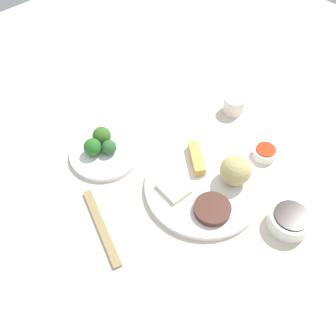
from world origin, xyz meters
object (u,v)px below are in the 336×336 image
teacup (234,105)px  main_plate (204,186)px  chopsticks_pair (102,227)px  broccoli_plate (105,153)px  sauce_ramekin_sweet_and_sour (265,153)px  soy_sauce_bowl (289,220)px

teacup → main_plate: bearing=116.5°
chopsticks_pair → broccoli_plate: bearing=-39.3°
main_plate → broccoli_plate: 0.28m
broccoli_plate → chopsticks_pair: broccoli_plate is taller
broccoli_plate → sauce_ramekin_sweet_and_sour: size_ratio=3.01×
main_plate → chopsticks_pair: (0.09, 0.26, -0.00)m
sauce_ramekin_sweet_and_sour → soy_sauce_bowl: bearing=142.5°
soy_sauce_bowl → chopsticks_pair: (0.29, 0.33, -0.02)m
broccoli_plate → soy_sauce_bowl: 0.50m
teacup → chopsticks_pair: size_ratio=0.28×
soy_sauce_bowl → sauce_ramekin_sweet_and_sour: soy_sauce_bowl is taller
soy_sauce_bowl → chopsticks_pair: 0.44m
broccoli_plate → sauce_ramekin_sweet_and_sour: bearing=-133.8°
sauce_ramekin_sweet_and_sour → broccoli_plate: bearing=46.2°
soy_sauce_bowl → teacup: (0.34, -0.20, 0.00)m
sauce_ramekin_sweet_and_sour → teacup: teacup is taller
soy_sauce_bowl → main_plate: bearing=18.4°
broccoli_plate → teacup: bearing=-108.0°
teacup → sauce_ramekin_sweet_and_sour: bearing=157.3°
broccoli_plate → teacup: size_ratio=3.14×
main_plate → broccoli_plate: (0.26, 0.11, -0.00)m
main_plate → sauce_ramekin_sweet_and_sour: size_ratio=4.67×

